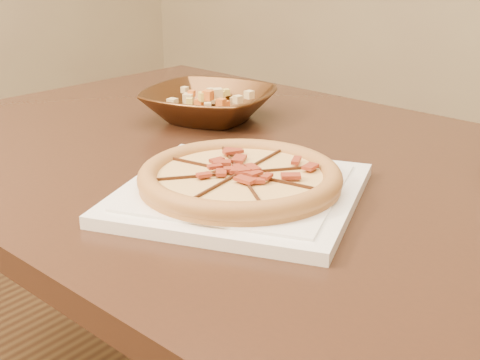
# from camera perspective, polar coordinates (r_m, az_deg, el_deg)

# --- Properties ---
(dining_table) EXTENTS (1.53, 1.06, 0.75)m
(dining_table) POSITION_cam_1_polar(r_m,az_deg,el_deg) (1.16, 2.15, -2.85)
(dining_table) COLOR black
(dining_table) RESTS_ON floor
(plate) EXTENTS (0.42, 0.42, 0.02)m
(plate) POSITION_cam_1_polar(r_m,az_deg,el_deg) (0.96, 0.00, -1.09)
(plate) COLOR white
(plate) RESTS_ON dining_table
(pizza) EXTENTS (0.29, 0.29, 0.03)m
(pizza) POSITION_cam_1_polar(r_m,az_deg,el_deg) (0.95, -0.00, 0.22)
(pizza) COLOR #BE7743
(pizza) RESTS_ON plate
(bronze_bowl) EXTENTS (0.31, 0.31, 0.06)m
(bronze_bowl) POSITION_cam_1_polar(r_m,az_deg,el_deg) (1.36, -2.64, 6.44)
(bronze_bowl) COLOR #54341B
(bronze_bowl) RESTS_ON dining_table
(mixed_dish) EXTENTS (0.13, 0.12, 0.03)m
(mixed_dish) POSITION_cam_1_polar(r_m,az_deg,el_deg) (1.35, -2.69, 8.30)
(mixed_dish) COLOR #D7BD82
(mixed_dish) RESTS_ON bronze_bowl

